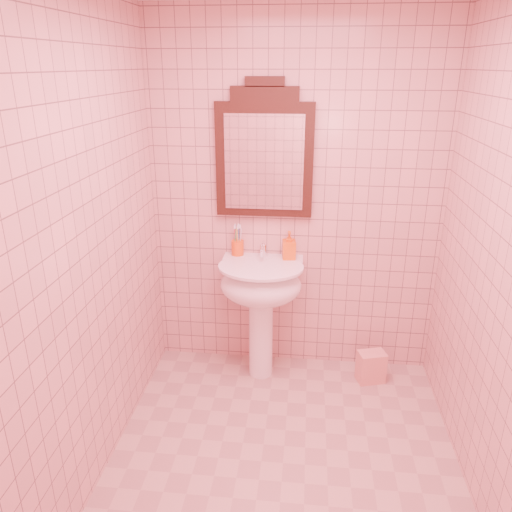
# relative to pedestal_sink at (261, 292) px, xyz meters

# --- Properties ---
(floor) EXTENTS (2.20, 2.20, 0.00)m
(floor) POSITION_rel_pedestal_sink_xyz_m (0.21, -0.87, -0.66)
(floor) COLOR tan
(floor) RESTS_ON ground
(back_wall) EXTENTS (2.00, 0.02, 2.50)m
(back_wall) POSITION_rel_pedestal_sink_xyz_m (0.21, 0.23, 0.59)
(back_wall) COLOR tan
(back_wall) RESTS_ON floor
(pedestal_sink) EXTENTS (0.58, 0.58, 0.86)m
(pedestal_sink) POSITION_rel_pedestal_sink_xyz_m (0.00, 0.00, 0.00)
(pedestal_sink) COLOR white
(pedestal_sink) RESTS_ON floor
(faucet) EXTENTS (0.04, 0.16, 0.11)m
(faucet) POSITION_rel_pedestal_sink_xyz_m (0.00, 0.14, 0.26)
(faucet) COLOR white
(faucet) RESTS_ON pedestal_sink
(mirror) EXTENTS (0.65, 0.06, 0.91)m
(mirror) POSITION_rel_pedestal_sink_xyz_m (0.00, 0.20, 0.91)
(mirror) COLOR black
(mirror) RESTS_ON back_wall
(toothbrush_cup) EXTENTS (0.09, 0.09, 0.20)m
(toothbrush_cup) POSITION_rel_pedestal_sink_xyz_m (-0.18, 0.18, 0.26)
(toothbrush_cup) COLOR #E15012
(toothbrush_cup) RESTS_ON pedestal_sink
(soap_dispenser) EXTENTS (0.10, 0.10, 0.20)m
(soap_dispenser) POSITION_rel_pedestal_sink_xyz_m (0.18, 0.14, 0.30)
(soap_dispenser) COLOR #DD5E12
(soap_dispenser) RESTS_ON pedestal_sink
(towel) EXTENTS (0.21, 0.17, 0.23)m
(towel) POSITION_rel_pedestal_sink_xyz_m (0.79, -0.00, -0.55)
(towel) COLOR #EC9C8B
(towel) RESTS_ON floor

